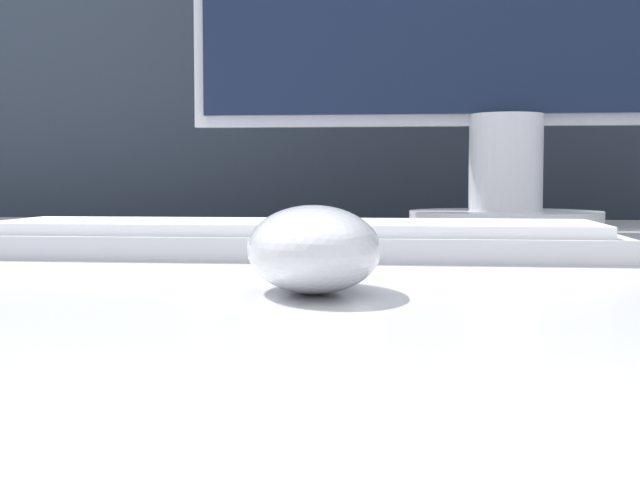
{
  "coord_description": "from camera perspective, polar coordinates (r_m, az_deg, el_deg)",
  "views": [
    {
      "loc": [
        -0.03,
        -0.63,
        0.76
      ],
      "look_at": [
        -0.08,
        -0.18,
        0.73
      ],
      "focal_mm": 50.0,
      "sensor_mm": 36.0,
      "label": 1
    }
  ],
  "objects": [
    {
      "name": "computer_mouse_near",
      "position": [
        0.42,
        -0.42,
        -0.56
      ],
      "size": [
        0.08,
        0.11,
        0.04
      ],
      "rotation": [
        0.0,
        0.0,
        0.17
      ],
      "color": "silver",
      "rests_on": "desk"
    },
    {
      "name": "keyboard",
      "position": [
        0.63,
        -1.67,
        0.09
      ],
      "size": [
        0.45,
        0.13,
        0.02
      ],
      "rotation": [
        0.0,
        0.0,
        -0.01
      ],
      "color": "silver",
      "rests_on": "desk"
    },
    {
      "name": "partition_panel",
      "position": [
        1.33,
        7.15,
        2.51
      ],
      "size": [
        5.0,
        0.03,
        1.45
      ],
      "color": "#333D4C",
      "rests_on": "ground_plane"
    }
  ]
}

